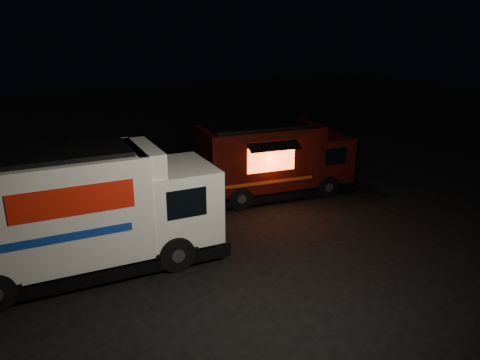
% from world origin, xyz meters
% --- Properties ---
extents(ground, '(80.00, 80.00, 0.00)m').
position_xyz_m(ground, '(0.00, 0.00, 0.00)').
color(ground, black).
rests_on(ground, ground).
extents(white_truck, '(7.73, 3.15, 3.43)m').
position_xyz_m(white_truck, '(-5.14, 1.35, 1.71)').
color(white_truck, silver).
rests_on(white_truck, ground).
extents(red_truck, '(6.50, 3.24, 2.89)m').
position_xyz_m(red_truck, '(2.68, 3.76, 1.45)').
color(red_truck, '#3D0D0B').
rests_on(red_truck, ground).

